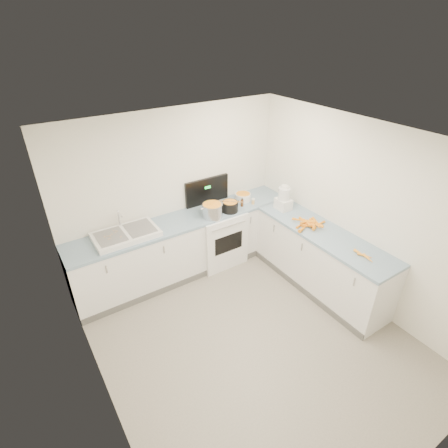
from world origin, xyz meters
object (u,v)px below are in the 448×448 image
spice_jar (253,202)px  food_processor (284,199)px  sink (126,234)px  mixing_bowl (243,197)px  stove (217,235)px  steel_pot (212,211)px  black_pot (230,207)px  extract_bottle (242,203)px

spice_jar → food_processor: food_processor is taller
food_processor → spice_jar: bearing=126.8°
sink → mixing_bowl: (1.98, 0.03, 0.02)m
stove → steel_pot: stove is taller
black_pot → food_processor: (0.73, -0.39, 0.10)m
stove → sink: bearing=179.4°
stove → mixing_bowl: bearing=4.9°
stove → spice_jar: 0.79m
stove → extract_bottle: size_ratio=11.81×
stove → food_processor: size_ratio=3.43×
stove → mixing_bowl: stove is taller
sink → extract_bottle: bearing=-4.2°
sink → extract_bottle: (1.85, -0.13, 0.02)m
sink → steel_pot: (1.28, -0.16, 0.06)m
stove → black_pot: size_ratio=5.46×
steel_pot → mixing_bowl: size_ratio=1.20×
black_pot → spice_jar: bearing=-0.6°
extract_bottle → spice_jar: size_ratio=1.44×
steel_pot → extract_bottle: 0.57m
extract_bottle → stove: bearing=163.3°
mixing_bowl → extract_bottle: bearing=-129.5°
black_pot → mixing_bowl: black_pot is taller
stove → steel_pot: 0.60m
sink → food_processor: food_processor is taller
black_pot → spice_jar: (0.44, -0.00, -0.03)m
black_pot → food_processor: 0.84m
sink → spice_jar: 2.04m
spice_jar → black_pot: bearing=179.4°
steel_pot → food_processor: (1.05, -0.40, 0.08)m
steel_pot → extract_bottle: (0.57, 0.03, -0.04)m
mixing_bowl → spice_jar: size_ratio=3.20×
black_pot → extract_bottle: bearing=7.4°
stove → spice_jar: stove is taller
sink → steel_pot: 1.29m
sink → extract_bottle: sink is taller
black_pot → mixing_bowl: 0.43m
mixing_bowl → black_pot: bearing=-153.0°
extract_bottle → sink: bearing=175.8°
mixing_bowl → food_processor: 0.69m
sink → food_processor: 2.40m
extract_bottle → spice_jar: extract_bottle is taller
steel_pot → spice_jar: (0.76, -0.01, -0.05)m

